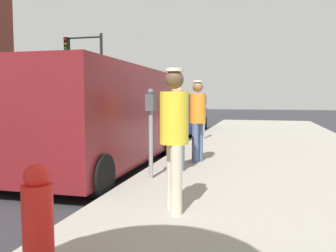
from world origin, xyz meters
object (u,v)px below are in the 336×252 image
object	(u,v)px
pedestrian_in_yellow	(174,130)
parking_meter_near	(151,118)
pedestrian_in_green	(177,122)
pedestrian_in_orange	(198,115)
parking_meter_far	(204,108)
parked_van	(99,115)
fire_hydrant	(38,220)
traffic_light_corner	(88,63)
parked_sedan_ahead	(180,115)

from	to	relation	value
pedestrian_in_yellow	parking_meter_near	bearing A→B (deg)	116.18
pedestrian_in_green	pedestrian_in_orange	xyz separation A→B (m)	(0.20, 1.07, 0.07)
pedestrian_in_orange	parking_meter_near	bearing A→B (deg)	-106.43
parking_meter_far	parked_van	world-z (taller)	parked_van
pedestrian_in_green	fire_hydrant	distance (m)	3.98
fire_hydrant	parking_meter_far	bearing A→B (deg)	90.62
pedestrian_in_yellow	parked_van	world-z (taller)	parked_van
traffic_light_corner	pedestrian_in_yellow	bearing A→B (deg)	-59.64
parked_sedan_ahead	fire_hydrant	bearing A→B (deg)	-82.39
pedestrian_in_yellow	parked_sedan_ahead	size ratio (longest dim) A/B	0.39
pedestrian_in_yellow	parked_van	bearing A→B (deg)	129.59
pedestrian_in_orange	traffic_light_corner	distance (m)	14.55
pedestrian_in_green	parking_meter_near	bearing A→B (deg)	-115.81
traffic_light_corner	parked_van	bearing A→B (deg)	-62.04
pedestrian_in_yellow	pedestrian_in_orange	bearing A→B (deg)	94.91
parked_van	fire_hydrant	world-z (taller)	parked_van
pedestrian_in_green	parked_sedan_ahead	world-z (taller)	pedestrian_in_green
pedestrian_in_green	parked_van	world-z (taller)	parked_van
parking_meter_near	fire_hydrant	bearing A→B (deg)	-88.27
parked_van	traffic_light_corner	world-z (taller)	traffic_light_corner
parked_van	traffic_light_corner	xyz separation A→B (m)	(-6.45, 12.15, 2.36)
parking_meter_near	parked_van	distance (m)	1.90
traffic_light_corner	parked_sedan_ahead	bearing A→B (deg)	-32.04
parking_meter_near	traffic_light_corner	size ratio (longest dim) A/B	0.29
parked_van	traffic_light_corner	size ratio (longest dim) A/B	1.00
fire_hydrant	pedestrian_in_orange	bearing A→B (deg)	85.38
parking_meter_near	fire_hydrant	world-z (taller)	parking_meter_near
pedestrian_in_green	parked_sedan_ahead	bearing A→B (deg)	102.33
parking_meter_far	pedestrian_in_green	distance (m)	5.29
pedestrian_in_yellow	traffic_light_corner	bearing A→B (deg)	120.36
pedestrian_in_yellow	fire_hydrant	size ratio (longest dim) A/B	1.99
pedestrian_in_yellow	fire_hydrant	distance (m)	1.92
pedestrian_in_green	pedestrian_in_orange	bearing A→B (deg)	79.68
pedestrian_in_orange	fire_hydrant	distance (m)	5.07
pedestrian_in_orange	pedestrian_in_yellow	bearing A→B (deg)	-85.09
parking_meter_near	fire_hydrant	xyz separation A→B (m)	(0.10, -3.30, -0.61)
parking_meter_near	parked_sedan_ahead	xyz separation A→B (m)	(-1.59, 9.33, -0.43)
pedestrian_in_yellow	fire_hydrant	bearing A→B (deg)	-112.20
parked_van	pedestrian_in_yellow	bearing A→B (deg)	-50.41
parked_sedan_ahead	pedestrian_in_yellow	bearing A→B (deg)	-77.72
parking_meter_near	pedestrian_in_green	xyz separation A→B (m)	(0.31, 0.64, -0.11)
pedestrian_in_yellow	parked_van	distance (m)	3.60
parking_meter_near	pedestrian_in_orange	xyz separation A→B (m)	(0.51, 1.72, -0.04)
parking_meter_near	traffic_light_corner	distance (m)	15.68
pedestrian_in_green	parked_sedan_ahead	distance (m)	8.90
parking_meter_far	parked_van	size ratio (longest dim) A/B	0.29
parking_meter_far	pedestrian_in_yellow	size ratio (longest dim) A/B	0.89
parking_meter_near	pedestrian_in_yellow	bearing A→B (deg)	-63.82
pedestrian_in_green	traffic_light_corner	xyz separation A→B (m)	(-8.26, 12.67, 2.44)
parking_meter_far	parked_sedan_ahead	distance (m)	3.79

